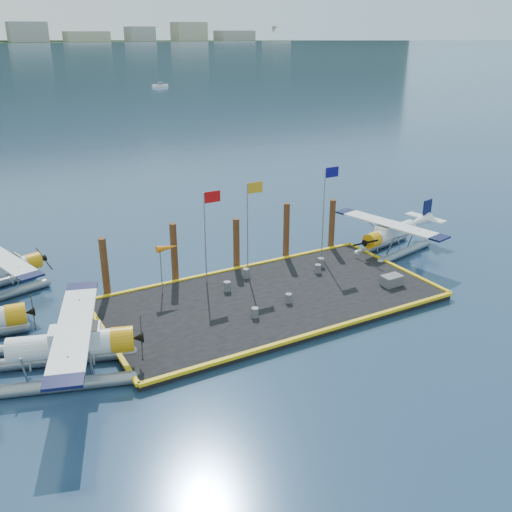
{
  "coord_description": "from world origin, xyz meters",
  "views": [
    {
      "loc": [
        -16.1,
        -26.87,
        15.49
      ],
      "look_at": [
        0.12,
        2.0,
        2.38
      ],
      "focal_mm": 40.0,
      "sensor_mm": 36.0,
      "label": 1
    }
  ],
  "objects": [
    {
      "name": "piling_0",
      "position": [
        -8.5,
        5.4,
        2.0
      ],
      "size": [
        0.44,
        0.44,
        4.0
      ],
      "primitive_type": "cylinder",
      "color": "#442613",
      "rests_on": "ground"
    },
    {
      "name": "drum_0",
      "position": [
        -1.89,
        2.08,
        0.71
      ],
      "size": [
        0.44,
        0.44,
        0.63
      ],
      "primitive_type": "cylinder",
      "color": "#525257",
      "rests_on": "dock"
    },
    {
      "name": "flagpole_red",
      "position": [
        -2.29,
        3.8,
        4.4
      ],
      "size": [
        1.14,
        0.08,
        6.0
      ],
      "color": "gray",
      "rests_on": "dock"
    },
    {
      "name": "flagpole_yellow",
      "position": [
        0.7,
        3.8,
        4.51
      ],
      "size": [
        1.14,
        0.08,
        6.2
      ],
      "color": "gray",
      "rests_on": "dock"
    },
    {
      "name": "drum_1",
      "position": [
        0.58,
        -1.14,
        0.68
      ],
      "size": [
        0.39,
        0.39,
        0.55
      ],
      "primitive_type": "cylinder",
      "color": "#525257",
      "rests_on": "dock"
    },
    {
      "name": "crate",
      "position": [
        7.65,
        -2.24,
        0.72
      ],
      "size": [
        1.29,
        0.86,
        0.65
      ],
      "primitive_type": "cube",
      "color": "#525257",
      "rests_on": "dock"
    },
    {
      "name": "drum_2",
      "position": [
        4.68,
        1.68,
        0.69
      ],
      "size": [
        0.42,
        0.42,
        0.59
      ],
      "primitive_type": "cylinder",
      "color": "#525257",
      "rests_on": "dock"
    },
    {
      "name": "windsock",
      "position": [
        -5.03,
        3.8,
        3.23
      ],
      "size": [
        1.4,
        0.44,
        3.12
      ],
      "color": "gray",
      "rests_on": "dock"
    },
    {
      "name": "drum_4",
      "position": [
        5.48,
        2.47,
        0.71
      ],
      "size": [
        0.44,
        0.44,
        0.62
      ],
      "primitive_type": "cylinder",
      "color": "#525257",
      "rests_on": "dock"
    },
    {
      "name": "piling_3",
      "position": [
        4.5,
        5.4,
        2.15
      ],
      "size": [
        0.44,
        0.44,
        4.3
      ],
      "primitive_type": "cylinder",
      "color": "#442613",
      "rests_on": "ground"
    },
    {
      "name": "piling_1",
      "position": [
        -4.0,
        5.4,
        2.1
      ],
      "size": [
        0.44,
        0.44,
        4.2
      ],
      "primitive_type": "cylinder",
      "color": "#442613",
      "rests_on": "ground"
    },
    {
      "name": "far_backdrop",
      "position": [
        239.91,
        1737.52,
        9.45
      ],
      "size": [
        3050.0,
        2050.0,
        810.0
      ],
      "color": "black",
      "rests_on": "ground"
    },
    {
      "name": "flagpole_blue",
      "position": [
        6.7,
        3.8,
        4.69
      ],
      "size": [
        1.14,
        0.08,
        6.5
      ],
      "color": "gray",
      "rests_on": "dock"
    },
    {
      "name": "seaplane_d",
      "position": [
        12.1,
        2.88,
        1.42
      ],
      "size": [
        8.46,
        9.18,
        3.25
      ],
      "rotation": [
        0.0,
        0.0,
        1.79
      ],
      "color": "gray",
      "rests_on": "ground"
    },
    {
      "name": "dock_bumpers",
      "position": [
        0.0,
        0.0,
        0.49
      ],
      "size": [
        20.25,
        10.25,
        0.18
      ],
      "primitive_type": null,
      "color": "#DFB20D",
      "rests_on": "dock"
    },
    {
      "name": "seaplane_a",
      "position": [
        -12.4,
        -2.14,
        1.57
      ],
      "size": [
        9.42,
        10.07,
        3.6
      ],
      "rotation": [
        0.0,
        0.0,
        -1.88
      ],
      "color": "gray",
      "rests_on": "ground"
    },
    {
      "name": "piling_4",
      "position": [
        8.5,
        5.4,
        2.0
      ],
      "size": [
        0.44,
        0.44,
        4.0
      ],
      "primitive_type": "cylinder",
      "color": "#442613",
      "rests_on": "ground"
    },
    {
      "name": "dock",
      "position": [
        0.0,
        0.0,
        0.2
      ],
      "size": [
        20.0,
        10.0,
        0.4
      ],
      "primitive_type": "cube",
      "color": "black",
      "rests_on": "ground"
    },
    {
      "name": "ground",
      "position": [
        0.0,
        0.0,
        0.0
      ],
      "size": [
        4000.0,
        4000.0,
        0.0
      ],
      "primitive_type": "plane",
      "color": "#162944",
      "rests_on": "ground"
    },
    {
      "name": "piling_2",
      "position": [
        0.5,
        5.4,
        1.9
      ],
      "size": [
        0.44,
        0.44,
        3.8
      ],
      "primitive_type": "cylinder",
      "color": "#442613",
      "rests_on": "ground"
    },
    {
      "name": "drum_5",
      "position": [
        0.12,
        3.33,
        0.71
      ],
      "size": [
        0.44,
        0.44,
        0.62
      ],
      "primitive_type": "cylinder",
      "color": "#525257",
      "rests_on": "dock"
    },
    {
      "name": "drum_3",
      "position": [
        -2.09,
        -1.81,
        0.69
      ],
      "size": [
        0.41,
        0.41,
        0.58
      ],
      "primitive_type": "cylinder",
      "color": "#525257",
      "rests_on": "dock"
    }
  ]
}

